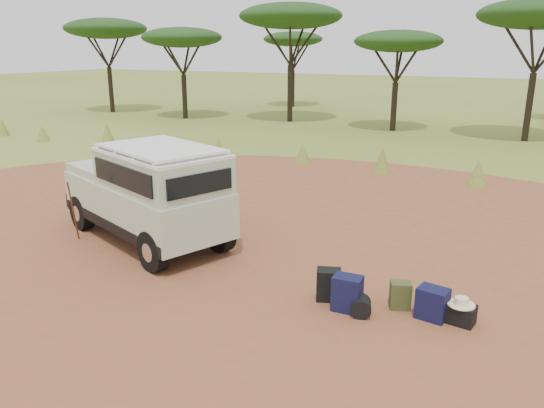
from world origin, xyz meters
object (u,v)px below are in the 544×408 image
at_px(walking_staff, 73,211).
at_px(backpack_navy, 347,294).
at_px(safari_vehicle, 148,195).
at_px(backpack_black, 329,285).
at_px(backpack_olive, 400,296).
at_px(hard_case, 460,314).
at_px(duffel_navy, 432,304).

relative_size(walking_staff, backpack_navy, 2.49).
relative_size(safari_vehicle, backpack_black, 8.75).
distance_m(walking_staff, backpack_olive, 6.89).
bearing_deg(backpack_black, hard_case, -15.15).
distance_m(backpack_black, backpack_navy, 0.45).
height_order(backpack_navy, duffel_navy, backpack_navy).
distance_m(safari_vehicle, backpack_black, 4.53).
relative_size(walking_staff, backpack_black, 2.70).
bearing_deg(safari_vehicle, walking_staff, -128.64).
bearing_deg(backpack_olive, duffel_navy, -32.87).
xyz_separation_m(safari_vehicle, backpack_black, (4.38, -0.90, -0.76)).
relative_size(backpack_olive, hard_case, 1.04).
distance_m(backpack_olive, duffel_navy, 0.53).
bearing_deg(walking_staff, safari_vehicle, -3.95).
xyz_separation_m(backpack_black, hard_case, (2.05, 0.15, -0.11)).
height_order(backpack_black, backpack_navy, backpack_navy).
height_order(walking_staff, hard_case, walking_staff).
xyz_separation_m(walking_staff, hard_case, (7.80, 0.03, -0.54)).
distance_m(backpack_navy, backpack_olive, 0.86).
relative_size(safari_vehicle, backpack_navy, 8.06).
distance_m(walking_staff, backpack_navy, 6.16).
distance_m(safari_vehicle, duffel_navy, 6.12).
bearing_deg(backpack_black, backpack_navy, -48.31).
bearing_deg(walking_staff, backpack_olive, -32.82).
xyz_separation_m(backpack_black, backpack_navy, (0.39, -0.22, 0.02)).
bearing_deg(backpack_navy, walking_staff, 175.65).
relative_size(backpack_black, hard_case, 1.24).
relative_size(safari_vehicle, hard_case, 10.87).
bearing_deg(hard_case, backpack_black, -166.70).
distance_m(backpack_navy, hard_case, 1.70).
distance_m(backpack_black, backpack_olive, 1.15).
bearing_deg(backpack_navy, hard_case, 11.27).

